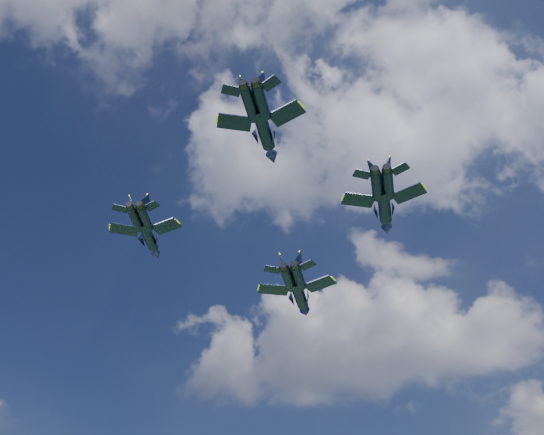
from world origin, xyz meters
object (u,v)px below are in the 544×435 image
Objects in this scene: jet_right at (385,208)px; jet_slot at (265,131)px; jet_lead at (300,295)px; jet_left at (149,237)px.

jet_slot is at bearing -128.93° from jet_right.
jet_slot reaches higher than jet_lead.
jet_right is 23.67m from jet_slot.
jet_lead is 37.27m from jet_slot.
jet_lead is 1.16× the size of jet_slot.
jet_lead is at bearing 131.40° from jet_right.
jet_left is 28.69m from jet_slot.
jet_lead is 25.04m from jet_right.
jet_slot is (-12.59, -20.04, 0.62)m from jet_right.
jet_lead is 1.09× the size of jet_right.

